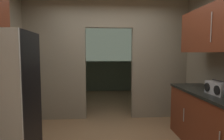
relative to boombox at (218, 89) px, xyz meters
name	(u,v)px	position (x,y,z in m)	size (l,w,h in m)	color
kitchen_partition	(107,52)	(-1.47, 1.79, 0.51)	(3.61, 0.12, 2.79)	gray
adjoining_room_shell	(104,55)	(-1.46, 3.97, 0.41)	(3.61, 3.25, 2.79)	slate
lower_cabinet_run	(219,126)	(0.03, -0.02, -0.53)	(0.62, 2.14, 0.89)	maroon
upper_cabinet_counterside	(224,27)	(0.03, -0.02, 0.84)	(0.36, 1.93, 0.67)	maroon
boombox	(218,89)	(0.00, 0.00, 0.00)	(0.19, 0.39, 0.21)	#B2B2B7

